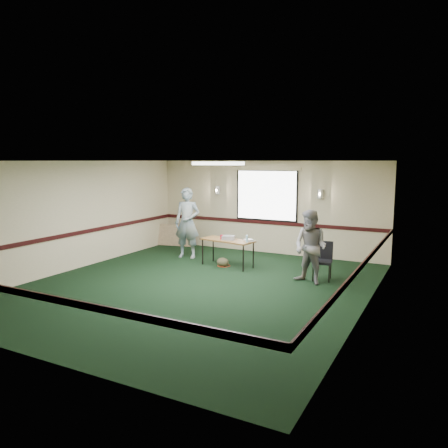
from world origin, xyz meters
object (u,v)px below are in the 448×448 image
at_px(folding_table, 227,242).
at_px(person_left, 187,223).
at_px(projector, 228,238).
at_px(person_right, 311,247).
at_px(conference_chair, 323,257).

xyz_separation_m(folding_table, person_left, (-1.47, 0.41, 0.33)).
bearing_deg(folding_table, projector, -8.28).
distance_m(person_left, person_right, 3.94).
bearing_deg(person_left, conference_chair, -18.60).
bearing_deg(person_left, folding_table, -27.44).
height_order(folding_table, person_left, person_left).
distance_m(conference_chair, person_left, 4.02).
relative_size(conference_chair, person_left, 0.44).
xyz_separation_m(projector, person_left, (-1.51, 0.43, 0.23)).
bearing_deg(person_right, conference_chair, 90.65).
height_order(folding_table, conference_chair, conference_chair).
distance_m(projector, conference_chair, 2.47).
relative_size(folding_table, conference_chair, 1.70).
bearing_deg(person_left, projector, -27.49).
height_order(conference_chair, person_left, person_left).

